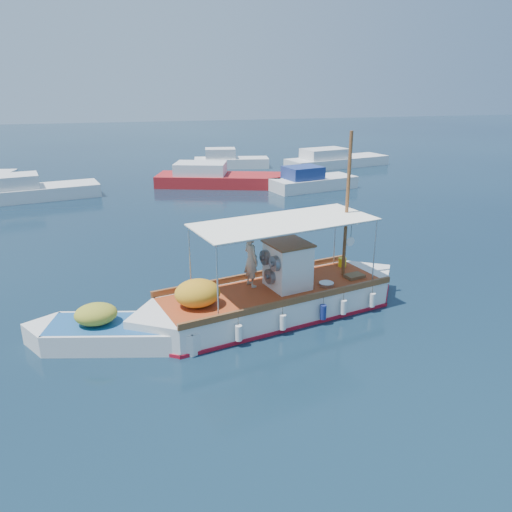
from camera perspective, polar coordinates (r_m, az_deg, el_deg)
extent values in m
plane|color=black|center=(16.16, 1.75, -5.91)|extent=(160.00, 160.00, 0.00)
cube|color=white|center=(15.59, 2.09, -5.57)|extent=(7.32, 3.83, 1.02)
cube|color=white|center=(14.34, -10.23, -8.24)|extent=(2.27, 2.27, 1.02)
cube|color=white|center=(17.46, 12.10, -3.20)|extent=(2.27, 2.27, 1.02)
cube|color=#B01123|center=(15.72, 2.08, -6.59)|extent=(7.43, 3.92, 0.17)
cube|color=#A13B19|center=(15.39, 2.11, -3.91)|extent=(7.28, 3.65, 0.06)
cube|color=brown|center=(16.29, 0.06, -2.11)|extent=(6.92, 1.67, 0.19)
cube|color=brown|center=(14.43, 4.44, -5.12)|extent=(6.92, 1.67, 0.19)
cube|color=white|center=(15.34, 3.65, -1.12)|extent=(1.36, 1.43, 1.40)
cube|color=brown|center=(15.10, 3.71, 1.46)|extent=(1.47, 1.54, 0.06)
cylinder|color=slate|center=(14.71, 2.26, -0.85)|extent=(0.30, 0.50, 0.47)
cylinder|color=slate|center=(15.20, 1.14, -0.17)|extent=(0.30, 0.50, 0.47)
cylinder|color=slate|center=(15.14, 1.67, -2.32)|extent=(0.30, 0.50, 0.47)
cylinder|color=brown|center=(16.05, 10.36, 5.60)|extent=(0.13, 0.13, 4.65)
cylinder|color=brown|center=(15.70, 8.12, 4.02)|extent=(1.65, 0.45, 0.07)
cylinder|color=silver|center=(14.95, -7.57, -0.40)|extent=(0.05, 0.05, 2.09)
cylinder|color=silver|center=(13.17, -4.43, -3.07)|extent=(0.05, 0.05, 2.09)
cylinder|color=silver|center=(17.38, 9.02, 2.37)|extent=(0.05, 0.05, 2.09)
cylinder|color=silver|center=(15.88, 13.39, 0.42)|extent=(0.05, 0.05, 2.09)
cube|color=white|center=(14.84, 3.31, 3.91)|extent=(5.85, 3.40, 0.04)
ellipsoid|color=orange|center=(14.24, -6.70, -4.24)|extent=(1.52, 1.37, 0.78)
cube|color=yellow|center=(16.30, 4.92, -1.82)|extent=(0.26, 0.22, 0.37)
cylinder|color=yellow|center=(17.44, 9.84, -0.71)|extent=(0.33, 0.33, 0.32)
cube|color=brown|center=(16.56, 11.18, -2.27)|extent=(0.68, 0.54, 0.11)
cylinder|color=#B2B2B2|center=(15.77, 8.05, -3.21)|extent=(0.56, 0.56, 0.11)
cylinder|color=white|center=(15.19, 10.75, 1.62)|extent=(0.28, 0.09, 0.28)
cylinder|color=white|center=(13.74, -2.00, -8.78)|extent=(0.22, 0.22, 0.45)
cylinder|color=navy|center=(15.02, 7.69, -6.36)|extent=(0.22, 0.22, 0.45)
cylinder|color=white|center=(16.09, 13.13, -4.91)|extent=(0.22, 0.22, 0.45)
imported|color=#B1A993|center=(15.33, -0.57, -0.49)|extent=(0.57, 0.71, 1.69)
cube|color=white|center=(14.47, -14.88, -8.84)|extent=(4.28, 2.49, 0.79)
cube|color=white|center=(15.07, -22.39, -8.52)|extent=(1.52, 1.52, 0.79)
cube|color=white|center=(14.12, -6.85, -9.00)|extent=(1.52, 1.52, 0.79)
cube|color=#1E518A|center=(14.30, -15.01, -7.51)|extent=(4.23, 2.32, 0.04)
ellipsoid|color=#A2A12D|center=(14.35, -17.83, -6.34)|extent=(1.34, 1.19, 0.58)
cube|color=silver|center=(33.74, -24.08, 6.42)|extent=(8.03, 3.90, 1.00)
cube|color=silver|center=(33.55, -26.26, 7.63)|extent=(3.43, 2.62, 0.80)
cube|color=#A71B1E|center=(35.03, -4.21, 8.48)|extent=(8.98, 5.37, 1.00)
cube|color=silver|center=(35.07, -6.35, 9.92)|extent=(3.99, 3.34, 0.80)
cube|color=silver|center=(34.02, 6.58, 8.08)|extent=(6.13, 3.43, 1.00)
cube|color=navy|center=(33.38, 5.38, 9.47)|extent=(2.67, 2.34, 0.80)
cube|color=silver|center=(43.56, 9.26, 10.43)|extent=(9.39, 4.55, 1.00)
cube|color=silver|center=(42.64, 7.83, 11.53)|extent=(4.02, 2.96, 0.80)
cube|color=silver|center=(42.69, -2.82, 10.47)|extent=(6.40, 2.97, 1.00)
cube|color=silver|center=(42.52, -4.11, 11.64)|extent=(2.70, 2.08, 0.80)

